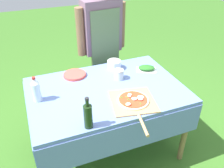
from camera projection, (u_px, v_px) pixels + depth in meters
ground_plane at (107, 146)px, 2.58m from camera, size 12.00×12.00×0.00m
prep_table at (106, 97)px, 2.22m from camera, size 1.42×0.97×0.75m
person_cook at (102, 39)px, 2.71m from camera, size 0.59×0.23×1.58m
pizza_on_peel at (133, 101)px, 1.99m from camera, size 0.43×0.62×0.06m
oil_bottle at (88, 116)px, 1.69m from camera, size 0.06×0.06×0.26m
water_bottle at (36, 90)px, 1.97m from camera, size 0.07×0.07×0.23m
herb_container at (147, 68)px, 2.45m from camera, size 0.23×0.20×0.05m
mixing_tub at (114, 65)px, 2.47m from camera, size 0.14×0.14×0.09m
plate_stack at (75, 75)px, 2.37m from camera, size 0.22×0.22×0.02m
sauce_jar at (119, 75)px, 2.30m from camera, size 0.10×0.10×0.10m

